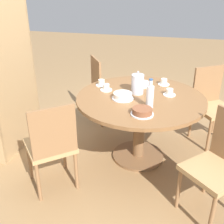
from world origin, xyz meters
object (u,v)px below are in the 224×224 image
(chair_b, at_px, (51,144))
(cake_main, at_px, (123,96))
(chair_c, at_px, (220,164))
(cup_a, at_px, (170,93))
(water_bottle, at_px, (150,96))
(coffee_pot, at_px, (138,83))
(chair_a, at_px, (106,88))
(cup_c, at_px, (101,83))
(chair_d, at_px, (212,103))
(bookshelf, at_px, (5,73))
(cup_d, at_px, (106,88))
(cake_second, at_px, (142,112))
(cup_b, at_px, (164,82))

(chair_b, distance_m, cake_main, 0.85)
(chair_c, xyz_separation_m, cake_main, (0.55, 0.92, 0.29))
(cake_main, relative_size, cup_a, 1.69)
(water_bottle, relative_size, cake_main, 1.30)
(chair_b, xyz_separation_m, coffee_pot, (0.78, -0.66, 0.37))
(chair_a, distance_m, cup_c, 0.65)
(chair_d, xyz_separation_m, cup_c, (-0.37, 1.27, 0.28))
(chair_b, height_order, cake_main, chair_b)
(chair_a, height_order, bookshelf, bookshelf)
(cup_a, bearing_deg, chair_c, -148.35)
(cup_a, height_order, cup_d, same)
(bookshelf, xyz_separation_m, cup_c, (0.28, -1.02, -0.13))
(coffee_pot, bearing_deg, chair_a, 37.09)
(bookshelf, relative_size, cake_second, 8.63)
(bookshelf, relative_size, water_bottle, 6.32)
(water_bottle, bearing_deg, coffee_pot, 26.82)
(chair_b, distance_m, chair_d, 1.98)
(chair_b, height_order, water_bottle, water_bottle)
(chair_c, height_order, water_bottle, water_bottle)
(chair_a, distance_m, cake_second, 1.40)
(water_bottle, xyz_separation_m, cup_d, (0.34, 0.51, -0.09))
(cake_main, bearing_deg, chair_b, 138.05)
(chair_a, relative_size, water_bottle, 3.17)
(chair_a, bearing_deg, cup_d, 162.77)
(bookshelf, relative_size, cup_d, 13.92)
(cake_main, xyz_separation_m, cup_d, (0.19, 0.22, -0.00))
(chair_a, bearing_deg, cup_b, -148.21)
(cake_second, xyz_separation_m, cup_b, (0.82, -0.14, -0.00))
(cup_c, bearing_deg, chair_a, 10.19)
(cup_b, bearing_deg, cup_d, 118.12)
(cup_d, bearing_deg, bookshelf, 98.06)
(cake_main, bearing_deg, water_bottle, -117.05)
(chair_d, distance_m, cup_a, 0.75)
(coffee_pot, bearing_deg, cake_second, -166.24)
(cup_c, bearing_deg, bookshelf, 105.50)
(cup_a, bearing_deg, coffee_pot, 94.59)
(chair_d, relative_size, cup_c, 6.99)
(cup_c, height_order, cup_d, same)
(cup_a, bearing_deg, water_bottle, 154.62)
(water_bottle, distance_m, cup_c, 0.76)
(chair_c, xyz_separation_m, cup_b, (1.06, 0.55, 0.28))
(chair_a, relative_size, cup_d, 6.99)
(chair_c, bearing_deg, cup_d, -168.63)
(water_bottle, bearing_deg, cup_c, 52.31)
(cup_c, relative_size, cup_d, 1.00)
(chair_c, distance_m, cup_d, 1.39)
(cake_main, bearing_deg, bookshelf, 88.65)
(coffee_pot, xyz_separation_m, cake_main, (-0.18, 0.12, -0.08))
(chair_b, relative_size, cake_main, 4.14)
(chair_b, distance_m, coffee_pot, 1.09)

